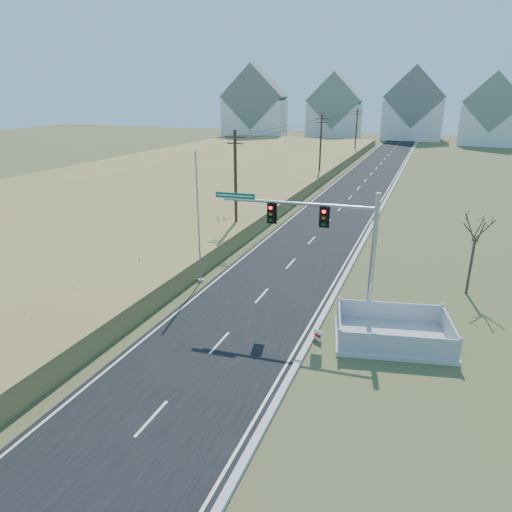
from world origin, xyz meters
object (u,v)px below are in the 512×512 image
at_px(open_sign, 318,335).
at_px(traffic_signal_mast, 338,242).
at_px(bare_tree, 477,227).
at_px(fence_enclosure, 392,336).
at_px(flagpole, 199,232).

bearing_deg(open_sign, traffic_signal_mast, 112.95).
bearing_deg(bare_tree, fence_enclosure, -116.09).
bearing_deg(fence_enclosure, open_sign, -170.66).
relative_size(traffic_signal_mast, flagpole, 1.05).
height_order(traffic_signal_mast, fence_enclosure, traffic_signal_mast).
height_order(open_sign, flagpole, flagpole).
bearing_deg(flagpole, open_sign, -27.44).
height_order(fence_enclosure, open_sign, fence_enclosure).
distance_m(open_sign, flagpole, 10.70).
distance_m(fence_enclosure, open_sign, 3.75).
distance_m(traffic_signal_mast, flagpole, 9.47).
bearing_deg(open_sign, bare_tree, 77.12).
relative_size(open_sign, bare_tree, 0.11).
xyz_separation_m(fence_enclosure, bare_tree, (3.74, 7.63, 4.05)).
distance_m(flagpole, bare_tree, 16.90).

